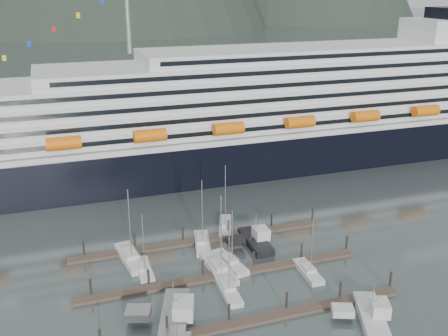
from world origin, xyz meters
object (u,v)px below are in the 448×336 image
Objects in this scene: sailboat_g at (225,226)px; sailboat_h at (308,272)px; sailboat_b at (219,269)px; sailboat_f at (202,244)px; sailboat_a at (144,270)px; trawler_d at (370,315)px; trawler_a at (173,317)px; sailboat_c at (229,263)px; sailboat_e at (130,258)px; sailboat_d at (227,288)px; cruise_ship at (284,117)px; trawler_e at (255,241)px.

sailboat_g is 1.31× the size of sailboat_h.
sailboat_b reaches higher than sailboat_f.
sailboat_a is 0.83× the size of sailboat_f.
sailboat_h is at bearing -108.41° from sailboat_a.
trawler_d is (28.30, -23.51, 0.45)m from sailboat_a.
trawler_a is (-24.40, -5.70, 0.54)m from sailboat_h.
sailboat_f is at bearing -4.96° from sailboat_b.
sailboat_e is at bearing 55.21° from sailboat_c.
trawler_a is at bearing 121.15° from sailboat_d.
sailboat_h is (7.44, -20.76, -0.02)m from sailboat_g.
cruise_ship is 15.12× the size of trawler_a.
sailboat_h is (14.41, 0.40, -0.02)m from sailboat_d.
sailboat_e reaches higher than sailboat_g.
sailboat_c is 0.77× the size of sailboat_e.
cruise_ship is at bearing -28.38° from sailboat_f.
sailboat_c is at bearing -121.49° from sailboat_e.
sailboat_h is (13.84, -15.21, -0.04)m from sailboat_f.
sailboat_d reaches higher than trawler_a.
sailboat_e is 30.69m from sailboat_h.
sailboat_d is at bearing -178.56° from sailboat_g.
cruise_ship is 18.68× the size of trawler_d.
sailboat_e is 20.96m from sailboat_g.
sailboat_c reaches higher than trawler_a.
trawler_d is (29.86, -28.22, 0.41)m from sailboat_e.
trawler_d is (16.41, -29.39, 0.42)m from sailboat_f.
sailboat_b is 16.60m from sailboat_g.
sailboat_g is at bearing 19.78° from trawler_e.
sailboat_e is (-15.84, 7.04, 0.03)m from sailboat_c.
cruise_ship is at bearing -29.23° from sailboat_d.
sailboat_h is at bearing -125.20° from sailboat_f.
cruise_ship is at bearing -19.66° from sailboat_g.
sailboat_f is 0.99× the size of sailboat_g.
trawler_a is (-10.56, -20.91, 0.50)m from sailboat_f.
sailboat_a is 12.47m from sailboat_b.
cruise_ship reaches higher than sailboat_d.
sailboat_g is (4.01, 13.77, 0.01)m from sailboat_c.
trawler_e is (19.86, 18.07, -0.06)m from trawler_a.
cruise_ship is 20.11× the size of trawler_e.
sailboat_g is at bearing -36.57° from sailboat_f.
cruise_ship is 59.79m from sailboat_c.
trawler_e is at bearing -29.24° from trawler_a.
sailboat_f reaches higher than trawler_e.
trawler_a is (-9.98, -5.30, 0.52)m from sailboat_d.
sailboat_g reaches higher than sailboat_f.
sailboat_f is at bearing -8.32° from trawler_a.
sailboat_c is 0.80× the size of sailboat_g.
sailboat_g is 36.35m from trawler_d.
sailboat_c is 8.56m from sailboat_f.
sailboat_a reaches higher than trawler_d.
sailboat_e is at bearing 26.82° from trawler_a.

